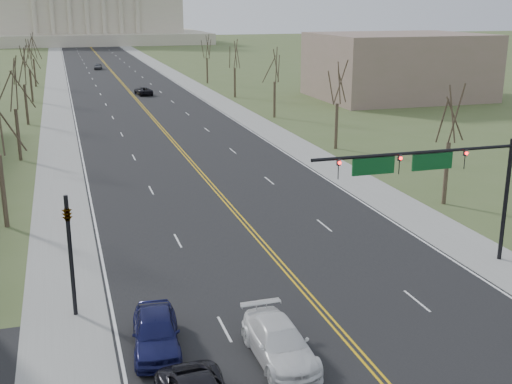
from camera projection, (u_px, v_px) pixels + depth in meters
road at (121, 82)px, 122.68m from camera, size 20.00×380.00×0.01m
cross_road at (362, 356)px, 27.21m from camera, size 120.00×14.00×0.01m
sidewalk_left at (56, 85)px, 119.33m from camera, size 4.00×380.00×0.03m
sidewalk_right at (183, 80)px, 126.03m from camera, size 4.00×380.00×0.03m
center_line at (121, 82)px, 122.68m from camera, size 0.42×380.00×0.01m
edge_line_left at (68, 84)px, 119.94m from camera, size 0.15×380.00×0.01m
edge_line_right at (172, 81)px, 125.42m from camera, size 0.15×380.00×0.01m
capitol at (84, 5)px, 247.13m from camera, size 90.00×60.00×50.00m
signal_mast at (431, 170)px, 34.56m from camera, size 12.12×0.44×7.20m
signal_left at (70, 242)px, 29.84m from camera, size 0.32×0.36×6.00m
tree_r_0 at (451, 117)px, 46.23m from camera, size 3.74×3.74×8.50m
tree_r_1 at (338, 85)px, 64.59m from camera, size 3.74×3.74×8.50m
tree_l_1 at (13, 88)px, 59.48m from camera, size 3.96×3.96×9.00m
tree_r_2 at (275, 67)px, 82.94m from camera, size 3.74×3.74×8.50m
tree_l_2 at (23, 68)px, 77.84m from camera, size 3.96×3.96×9.00m
tree_r_3 at (235, 56)px, 101.30m from camera, size 3.74×3.74×8.50m
tree_l_3 at (28, 56)px, 96.20m from camera, size 3.96×3.96×9.00m
tree_r_4 at (207, 48)px, 119.66m from camera, size 3.74×3.74×8.50m
tree_l_4 at (32, 48)px, 114.56m from camera, size 3.96×3.96×9.00m
bldg_right_mass at (397, 66)px, 101.24m from camera, size 25.00×20.00×10.00m
car_sb_inner_second at (280, 343)px, 26.74m from camera, size 2.27×5.42×1.56m
car_sb_outer_second at (156, 332)px, 27.52m from camera, size 2.48×5.11×1.68m
car_far_nb at (143, 91)px, 105.50m from camera, size 2.82×5.08×1.34m
car_far_sb at (98, 66)px, 146.98m from camera, size 2.13×4.33×1.42m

